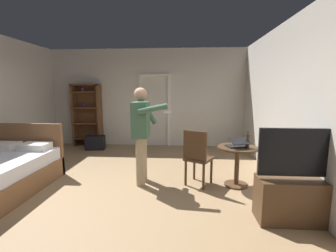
% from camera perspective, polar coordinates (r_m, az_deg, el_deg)
% --- Properties ---
extents(ground_plane, '(7.43, 7.43, 0.00)m').
position_cam_1_polar(ground_plane, '(4.13, -12.57, -15.35)').
color(ground_plane, '#997A56').
extents(wall_back, '(5.96, 0.12, 2.85)m').
position_cam_1_polar(wall_back, '(7.14, -5.04, 6.75)').
color(wall_back, beige).
rests_on(wall_back, ground_plane).
extents(wall_right, '(0.12, 7.00, 2.85)m').
position_cam_1_polar(wall_right, '(4.03, 30.52, 4.05)').
color(wall_right, beige).
rests_on(wall_right, ground_plane).
extents(doorway_frame, '(0.93, 0.08, 2.13)m').
position_cam_1_polar(doorway_frame, '(7.04, -3.20, 5.07)').
color(doorway_frame, white).
rests_on(doorway_frame, ground_plane).
extents(bookshelf, '(0.83, 0.32, 1.84)m').
position_cam_1_polar(bookshelf, '(7.44, -18.88, 2.98)').
color(bookshelf, brown).
rests_on(bookshelf, ground_plane).
extents(tv_flatscreen, '(1.03, 0.40, 1.21)m').
position_cam_1_polar(tv_flatscreen, '(3.51, 28.72, -14.16)').
color(tv_flatscreen, '#4C331E').
rests_on(tv_flatscreen, ground_plane).
extents(side_table, '(0.68, 0.68, 0.70)m').
position_cam_1_polar(side_table, '(4.31, 16.34, -7.73)').
color(side_table, '#4C331E').
rests_on(side_table, ground_plane).
extents(laptop, '(0.40, 0.40, 0.17)m').
position_cam_1_polar(laptop, '(4.20, 16.39, -4.27)').
color(laptop, black).
rests_on(laptop, side_table).
extents(bottle_on_table, '(0.06, 0.06, 0.28)m').
position_cam_1_polar(bottle_on_table, '(4.18, 18.65, -3.49)').
color(bottle_on_table, '#3B2E22').
rests_on(bottle_on_table, side_table).
extents(wooden_chair, '(0.57, 0.57, 0.99)m').
position_cam_1_polar(wooden_chair, '(4.15, 7.04, -7.08)').
color(wooden_chair, '#4C331E').
rests_on(wooden_chair, ground_plane).
extents(person_blue_shirt, '(0.68, 0.62, 1.71)m').
position_cam_1_polar(person_blue_shirt, '(4.18, -6.37, -0.54)').
color(person_blue_shirt, tan).
rests_on(person_blue_shirt, ground_plane).
extents(suitcase_dark, '(0.56, 0.41, 0.39)m').
position_cam_1_polar(suitcase_dark, '(7.00, -17.10, -3.84)').
color(suitcase_dark, black).
rests_on(suitcase_dark, ground_plane).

